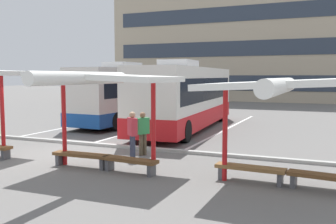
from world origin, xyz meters
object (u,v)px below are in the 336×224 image
at_px(coach_bus_0, 134,95).
at_px(waiting_shelter_3, 285,86).
at_px(waiting_passenger_0, 143,131).
at_px(bench_3, 81,156).
at_px(bench_4, 130,162).
at_px(bench_5, 250,170).
at_px(bench_6, 321,178).
at_px(waiting_passenger_1, 132,132).
at_px(waiting_shelter_2, 101,79).
at_px(coach_bus_1, 187,98).

distance_m(coach_bus_0, waiting_shelter_3, 15.29).
height_order(coach_bus_0, waiting_passenger_0, coach_bus_0).
bearing_deg(waiting_passenger_0, bench_3, -111.99).
height_order(waiting_shelter_3, waiting_passenger_0, waiting_shelter_3).
bearing_deg(waiting_passenger_0, bench_4, -71.59).
height_order(bench_3, bench_5, same).
xyz_separation_m(waiting_shelter_3, bench_6, (0.90, 0.24, -2.32)).
bearing_deg(bench_5, waiting_passenger_1, 162.27).
xyz_separation_m(bench_4, bench_5, (3.50, 0.42, 0.00)).
distance_m(bench_6, waiting_passenger_0, 6.53).
bearing_deg(bench_4, waiting_shelter_2, -173.16).
height_order(waiting_shelter_2, bench_3, waiting_shelter_2).
distance_m(coach_bus_0, bench_6, 15.78).
distance_m(waiting_shelter_2, bench_3, 2.62).
height_order(coach_bus_1, waiting_shelter_3, coach_bus_1).
xyz_separation_m(bench_5, waiting_passenger_0, (-4.33, 2.06, 0.57)).
bearing_deg(bench_5, bench_4, -173.10).
distance_m(coach_bus_1, bench_3, 9.68).
bearing_deg(bench_3, bench_5, 3.85).
bearing_deg(waiting_passenger_0, waiting_passenger_1, -96.57).
xyz_separation_m(coach_bus_1, waiting_passenger_1, (0.88, -7.82, -0.75)).
bearing_deg(waiting_shelter_2, coach_bus_0, 113.62).
bearing_deg(coach_bus_1, waiting_shelter_3, -57.18).
bearing_deg(waiting_shelter_3, coach_bus_0, 132.44).
bearing_deg(bench_4, coach_bus_1, 100.48).
bearing_deg(bench_5, waiting_passenger_0, 154.59).
xyz_separation_m(bench_3, waiting_passenger_0, (0.97, 2.41, 0.57)).
distance_m(waiting_shelter_3, bench_5, 2.51).
distance_m(bench_4, waiting_shelter_3, 4.97).
bearing_deg(waiting_shelter_3, bench_6, 14.84).
bearing_deg(waiting_shelter_2, coach_bus_1, 95.18).
bearing_deg(waiting_passenger_1, bench_6, -13.94).
distance_m(coach_bus_1, bench_6, 11.82).
height_order(coach_bus_1, bench_6, coach_bus_1).
relative_size(coach_bus_1, bench_5, 6.08).
bearing_deg(waiting_shelter_3, bench_5, 157.60).
relative_size(coach_bus_0, waiting_passenger_0, 6.83).
relative_size(waiting_shelter_2, waiting_shelter_3, 0.88).
height_order(bench_5, waiting_passenger_1, waiting_passenger_1).
relative_size(waiting_shelter_2, bench_3, 2.33).
relative_size(coach_bus_0, waiting_shelter_2, 2.38).
xyz_separation_m(bench_6, waiting_passenger_0, (-6.13, 2.19, 0.58)).
height_order(coach_bus_0, waiting_passenger_1, coach_bus_0).
xyz_separation_m(bench_4, waiting_passenger_1, (-0.90, 1.83, 0.62)).
relative_size(bench_6, waiting_passenger_1, 1.00).
xyz_separation_m(coach_bus_1, waiting_passenger_0, (0.96, -7.17, -0.80)).
distance_m(bench_5, waiting_passenger_1, 4.66).
xyz_separation_m(bench_5, bench_6, (1.80, -0.13, -0.01)).
bearing_deg(waiting_shelter_3, bench_3, 179.87).
distance_m(waiting_shelter_2, waiting_passenger_1, 2.67).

